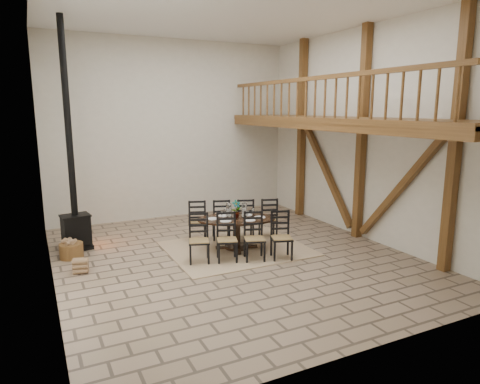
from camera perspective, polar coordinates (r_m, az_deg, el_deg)
name	(u,v)px	position (r m, az deg, el deg)	size (l,w,h in m)	color
ground	(233,257)	(9.20, -0.97, -8.64)	(8.00, 8.00, 0.00)	gray
room_shell	(283,113)	(9.23, 5.77, 10.46)	(7.02, 8.02, 5.01)	beige
rug	(237,248)	(9.70, -0.46, -7.53)	(3.00, 2.50, 0.02)	tan
dining_table	(237,233)	(9.59, -0.46, -5.53)	(2.65, 2.52, 1.11)	black
wood_stove	(74,200)	(10.07, -21.28, -0.95)	(0.68, 0.56, 5.00)	black
log_basket	(71,250)	(9.78, -21.57, -7.18)	(0.48, 0.48, 0.40)	brown
log_stack	(81,266)	(8.85, -20.48, -9.21)	(0.32, 0.25, 0.29)	tan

